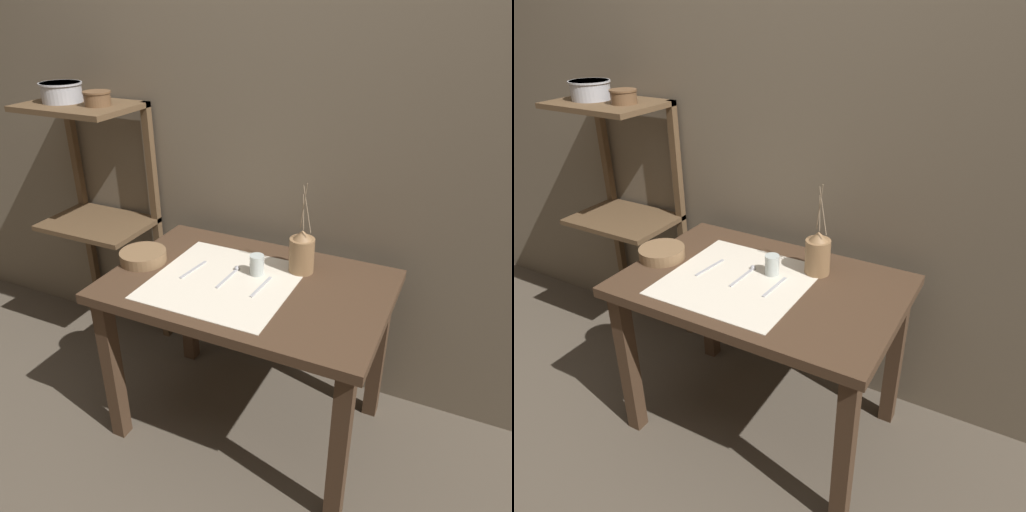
# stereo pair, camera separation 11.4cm
# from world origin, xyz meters

# --- Properties ---
(ground_plane) EXTENTS (12.00, 12.00, 0.00)m
(ground_plane) POSITION_xyz_m (0.00, 0.00, 0.00)
(ground_plane) COLOR brown
(stone_wall_back) EXTENTS (7.00, 0.06, 2.40)m
(stone_wall_back) POSITION_xyz_m (0.00, 0.46, 1.20)
(stone_wall_back) COLOR #6B5E4C
(stone_wall_back) RESTS_ON ground_plane
(wooden_table) EXTENTS (1.08, 0.70, 0.73)m
(wooden_table) POSITION_xyz_m (0.00, 0.00, 0.62)
(wooden_table) COLOR #422D1E
(wooden_table) RESTS_ON ground_plane
(wooden_shelf_unit) EXTENTS (0.51, 0.36, 1.28)m
(wooden_shelf_unit) POSITION_xyz_m (-0.94, 0.28, 0.89)
(wooden_shelf_unit) COLOR brown
(wooden_shelf_unit) RESTS_ON ground_plane
(linen_cloth) EXTENTS (0.53, 0.52, 0.00)m
(linen_cloth) POSITION_xyz_m (-0.09, -0.04, 0.73)
(linen_cloth) COLOR beige
(linen_cloth) RESTS_ON wooden_table
(pitcher_with_flowers) EXTENTS (0.10, 0.10, 0.38)m
(pitcher_with_flowers) POSITION_xyz_m (0.16, 0.17, 0.81)
(pitcher_with_flowers) COLOR olive
(pitcher_with_flowers) RESTS_ON wooden_table
(wooden_bowl) EXTENTS (0.19, 0.19, 0.05)m
(wooden_bowl) POSITION_xyz_m (-0.47, -0.03, 0.75)
(wooden_bowl) COLOR brown
(wooden_bowl) RESTS_ON wooden_table
(glass_tumbler_near) EXTENTS (0.06, 0.06, 0.08)m
(glass_tumbler_near) POSITION_xyz_m (0.01, 0.07, 0.77)
(glass_tumbler_near) COLOR #B7C1BC
(glass_tumbler_near) RESTS_ON wooden_table
(fork_outer) EXTENTS (0.03, 0.16, 0.00)m
(fork_outer) POSITION_xyz_m (-0.24, -0.01, 0.73)
(fork_outer) COLOR #A8A8AD
(fork_outer) RESTS_ON wooden_table
(spoon_inner) EXTENTS (0.02, 0.17, 0.02)m
(spoon_inner) POSITION_xyz_m (-0.08, 0.04, 0.73)
(spoon_inner) COLOR #A8A8AD
(spoon_inner) RESTS_ON wooden_table
(fork_inner) EXTENTS (0.02, 0.16, 0.00)m
(fork_inner) POSITION_xyz_m (0.06, -0.02, 0.73)
(fork_inner) COLOR #A8A8AD
(fork_inner) RESTS_ON wooden_table
(metal_pot_large) EXTENTS (0.19, 0.19, 0.08)m
(metal_pot_large) POSITION_xyz_m (-1.03, 0.23, 1.33)
(metal_pot_large) COLOR #A8A8AD
(metal_pot_large) RESTS_ON wooden_shelf_unit
(metal_pot_small) EXTENTS (0.12, 0.12, 0.06)m
(metal_pot_small) POSITION_xyz_m (-0.83, 0.23, 1.32)
(metal_pot_small) COLOR brown
(metal_pot_small) RESTS_ON wooden_shelf_unit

